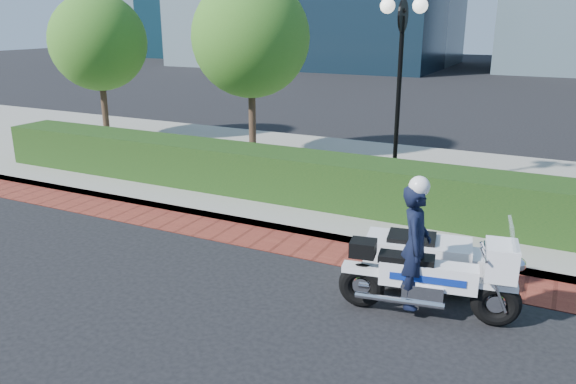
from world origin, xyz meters
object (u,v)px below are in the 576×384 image
at_px(lamppost, 400,66).
at_px(police_motorcycle, 423,259).
at_px(tree_a, 98,42).
at_px(tree_b, 251,38).

xyz_separation_m(lamppost, police_motorcycle, (1.82, -4.83, -2.27)).
bearing_deg(lamppost, tree_a, 172.59).
xyz_separation_m(tree_a, police_motorcycle, (11.82, -6.13, -2.54)).
relative_size(tree_b, police_motorcycle, 1.99).
bearing_deg(lamppost, tree_b, 163.89).
relative_size(lamppost, tree_a, 0.92).
xyz_separation_m(tree_b, police_motorcycle, (6.32, -6.13, -2.75)).
height_order(lamppost, tree_b, tree_b).
bearing_deg(tree_b, tree_a, 180.00).
bearing_deg(police_motorcycle, tree_a, 142.88).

